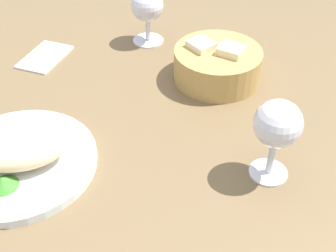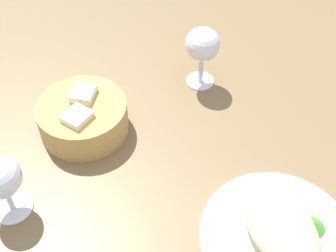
% 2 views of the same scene
% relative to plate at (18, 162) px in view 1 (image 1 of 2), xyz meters
% --- Properties ---
extents(ground_plane, '(1.40, 1.40, 0.02)m').
position_rel_plate_xyz_m(ground_plane, '(0.15, 0.14, -0.02)').
color(ground_plane, brown).
extents(plate, '(0.23, 0.23, 0.01)m').
position_rel_plate_xyz_m(plate, '(0.00, 0.00, 0.00)').
color(plate, white).
rests_on(plate, ground_plane).
extents(omelette, '(0.16, 0.11, 0.05)m').
position_rel_plate_xyz_m(omelette, '(0.00, 0.00, 0.03)').
color(omelette, beige).
rests_on(omelette, plate).
extents(lettuce_garnish, '(0.04, 0.04, 0.02)m').
position_rel_plate_xyz_m(lettuce_garnish, '(-0.00, -0.05, 0.01)').
color(lettuce_garnish, '#3F892E').
rests_on(lettuce_garnish, plate).
extents(bread_basket, '(0.16, 0.16, 0.07)m').
position_rel_plate_xyz_m(bread_basket, '(0.30, 0.24, 0.02)').
color(bread_basket, tan).
rests_on(bread_basket, ground_plane).
extents(wine_glass_near, '(0.07, 0.07, 0.13)m').
position_rel_plate_xyz_m(wine_glass_near, '(0.37, -0.00, 0.08)').
color(wine_glass_near, silver).
rests_on(wine_glass_near, ground_plane).
extents(wine_glass_far, '(0.07, 0.07, 0.11)m').
position_rel_plate_xyz_m(wine_glass_far, '(0.17, 0.38, 0.07)').
color(wine_glass_far, silver).
rests_on(wine_glass_far, ground_plane).
extents(folded_napkin, '(0.10, 0.13, 0.01)m').
position_rel_plate_xyz_m(folded_napkin, '(-0.04, 0.30, -0.00)').
color(folded_napkin, white).
rests_on(folded_napkin, ground_plane).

